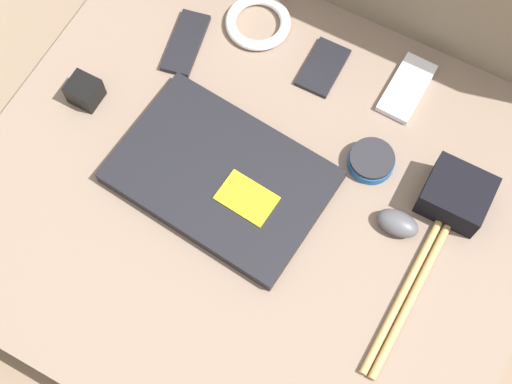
{
  "coord_description": "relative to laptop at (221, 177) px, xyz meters",
  "views": [
    {
      "loc": [
        0.2,
        -0.37,
        1.2
      ],
      "look_at": [
        0.0,
        0.0,
        0.14
      ],
      "focal_mm": 50.0,
      "sensor_mm": 36.0,
      "label": 1
    }
  ],
  "objects": [
    {
      "name": "laptop",
      "position": [
        0.0,
        0.0,
        0.0
      ],
      "size": [
        0.36,
        0.26,
        0.03
      ],
      "rotation": [
        0.0,
        0.0,
        -0.09
      ],
      "color": "black",
      "rests_on": "couch_seat"
    },
    {
      "name": "phone_small",
      "position": [
        0.05,
        0.27,
        -0.01
      ],
      "size": [
        0.06,
        0.11,
        0.01
      ],
      "rotation": [
        0.0,
        0.0,
        0.01
      ],
      "color": "black",
      "rests_on": "couch_seat"
    },
    {
      "name": "couch_seat",
      "position": [
        0.06,
        0.0,
        -0.07
      ],
      "size": [
        0.91,
        0.8,
        0.12
      ],
      "color": "#7A6656",
      "rests_on": "ground_plane"
    },
    {
      "name": "cable_coil",
      "position": [
        -0.09,
        0.3,
        -0.0
      ],
      "size": [
        0.12,
        0.12,
        0.02
      ],
      "color": "white",
      "rests_on": "couch_seat"
    },
    {
      "name": "drumstick_pair",
      "position": [
        0.35,
        0.02,
        -0.01
      ],
      "size": [
        0.04,
        0.39,
        0.01
      ],
      "rotation": [
        0.0,
        0.0,
        -0.03
      ],
      "color": "tan",
      "rests_on": "couch_seat"
    },
    {
      "name": "speaker_puck",
      "position": [
        0.2,
        0.14,
        -0.0
      ],
      "size": [
        0.08,
        0.08,
        0.03
      ],
      "color": "#1E569E",
      "rests_on": "couch_seat"
    },
    {
      "name": "phone_black",
      "position": [
        0.2,
        0.3,
        -0.01
      ],
      "size": [
        0.06,
        0.13,
        0.01
      ],
      "rotation": [
        0.0,
        0.0,
        -0.03
      ],
      "color": "silver",
      "rests_on": "couch_seat"
    },
    {
      "name": "phone_silver",
      "position": [
        -0.18,
        0.2,
        -0.01
      ],
      "size": [
        0.08,
        0.14,
        0.01
      ],
      "rotation": [
        0.0,
        0.0,
        0.21
      ],
      "color": "black",
      "rests_on": "couch_seat"
    },
    {
      "name": "computer_mouse",
      "position": [
        0.29,
        0.06,
        0.0
      ],
      "size": [
        0.07,
        0.04,
        0.03
      ],
      "rotation": [
        0.0,
        0.0,
        0.03
      ],
      "color": "#4C4C51",
      "rests_on": "couch_seat"
    },
    {
      "name": "camera_pouch",
      "position": [
        0.35,
        0.15,
        0.02
      ],
      "size": [
        0.1,
        0.09,
        0.06
      ],
      "color": "black",
      "rests_on": "couch_seat"
    },
    {
      "name": "ground_plane",
      "position": [
        0.06,
        0.0,
        -0.13
      ],
      "size": [
        8.0,
        8.0,
        0.0
      ],
      "primitive_type": "plane",
      "color": "#7A6651"
    },
    {
      "name": "charger_brick",
      "position": [
        -0.28,
        0.03,
        0.01
      ],
      "size": [
        0.05,
        0.05,
        0.04
      ],
      "color": "black",
      "rests_on": "couch_seat"
    }
  ]
}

